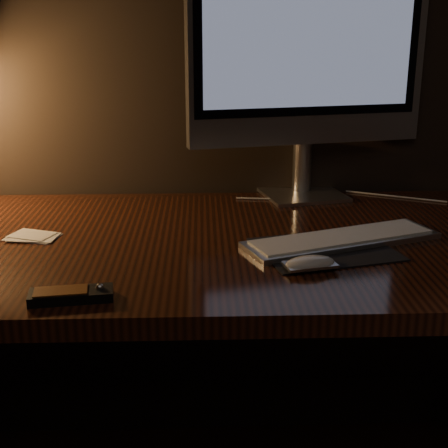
{
  "coord_description": "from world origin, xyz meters",
  "views": [
    {
      "loc": [
        -0.05,
        0.61,
        1.17
      ],
      "look_at": [
        -0.01,
        1.73,
        0.82
      ],
      "focal_mm": 50.0,
      "sensor_mm": 36.0,
      "label": 1
    }
  ],
  "objects_px": {
    "desk": "(227,281)",
    "keyboard": "(342,239)",
    "mouse": "(310,265)",
    "media_remote": "(71,295)",
    "monitor": "(309,46)"
  },
  "relations": [
    {
      "from": "desk",
      "to": "keyboard",
      "type": "xyz_separation_m",
      "value": [
        0.23,
        -0.11,
        0.14
      ]
    },
    {
      "from": "mouse",
      "to": "media_remote",
      "type": "distance_m",
      "value": 0.43
    },
    {
      "from": "desk",
      "to": "mouse",
      "type": "xyz_separation_m",
      "value": [
        0.14,
        -0.26,
        0.14
      ]
    },
    {
      "from": "monitor",
      "to": "mouse",
      "type": "xyz_separation_m",
      "value": [
        -0.07,
        -0.51,
        -0.37
      ]
    },
    {
      "from": "desk",
      "to": "media_remote",
      "type": "distance_m",
      "value": 0.48
    },
    {
      "from": "keyboard",
      "to": "media_remote",
      "type": "bearing_deg",
      "value": -173.01
    },
    {
      "from": "monitor",
      "to": "keyboard",
      "type": "bearing_deg",
      "value": -99.51
    },
    {
      "from": "monitor",
      "to": "media_remote",
      "type": "xyz_separation_m",
      "value": [
        -0.48,
        -0.63,
        -0.37
      ]
    },
    {
      "from": "desk",
      "to": "monitor",
      "type": "height_order",
      "value": "monitor"
    },
    {
      "from": "desk",
      "to": "media_remote",
      "type": "xyz_separation_m",
      "value": [
        -0.27,
        -0.38,
        0.14
      ]
    },
    {
      "from": "desk",
      "to": "monitor",
      "type": "relative_size",
      "value": 2.48
    },
    {
      "from": "desk",
      "to": "keyboard",
      "type": "distance_m",
      "value": 0.29
    },
    {
      "from": "keyboard",
      "to": "monitor",
      "type": "bearing_deg",
      "value": 72.62
    },
    {
      "from": "monitor",
      "to": "media_remote",
      "type": "bearing_deg",
      "value": -140.21
    },
    {
      "from": "mouse",
      "to": "keyboard",
      "type": "bearing_deg",
      "value": 44.98
    }
  ]
}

